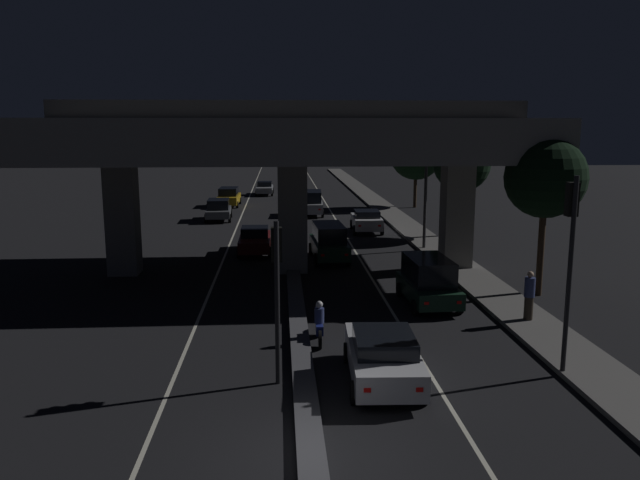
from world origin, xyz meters
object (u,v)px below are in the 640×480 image
object	(u,v)px
car_dark_green_second	(428,280)
car_taxi_yellow_third_oncoming	(229,197)
car_silver_fourth_oncoming	(265,188)
car_grey_second_oncoming	(219,209)
car_silver_fifth	(311,202)
pedestrian_on_sidewalk	(529,296)
motorcycle_blue_filtering_near	(319,325)
car_dark_green_third	(329,241)
car_white_lead	(383,356)
traffic_light_left_of_median	(277,273)
car_dark_red_lead_oncoming	(255,240)
traffic_light_right_of_median	(570,242)
car_white_fourth	(367,220)
street_lamp	(421,166)

from	to	relation	value
car_dark_green_second	car_taxi_yellow_third_oncoming	bearing A→B (deg)	16.14
car_silver_fourth_oncoming	car_dark_green_second	bearing A→B (deg)	11.21
car_grey_second_oncoming	car_dark_green_second	bearing A→B (deg)	21.86
car_silver_fifth	pedestrian_on_sidewalk	distance (m)	29.54
pedestrian_on_sidewalk	car_silver_fourth_oncoming	bearing A→B (deg)	103.41
car_grey_second_oncoming	motorcycle_blue_filtering_near	bearing A→B (deg)	9.75
car_dark_green_third	car_white_lead	bearing A→B (deg)	178.17
traffic_light_left_of_median	car_white_lead	distance (m)	3.79
car_dark_green_second	car_dark_red_lead_oncoming	world-z (taller)	car_dark_green_second
traffic_light_left_of_median	traffic_light_right_of_median	world-z (taller)	traffic_light_right_of_median
car_white_fourth	car_grey_second_oncoming	world-z (taller)	car_grey_second_oncoming
car_silver_fifth	motorcycle_blue_filtering_near	bearing A→B (deg)	-179.72
street_lamp	car_dark_green_third	world-z (taller)	street_lamp
traffic_light_right_of_median	street_lamp	bearing A→B (deg)	90.14
pedestrian_on_sidewalk	car_dark_green_third	bearing A→B (deg)	119.22
car_dark_green_second	car_silver_fourth_oncoming	size ratio (longest dim) A/B	0.95
traffic_light_right_of_median	car_dark_green_second	size ratio (longest dim) A/B	1.41
car_silver_fourth_oncoming	motorcycle_blue_filtering_near	size ratio (longest dim) A/B	2.43
car_taxi_yellow_third_oncoming	car_silver_fourth_oncoming	world-z (taller)	car_taxi_yellow_third_oncoming
car_white_lead	car_white_fourth	distance (m)	25.41
traffic_light_right_of_median	motorcycle_blue_filtering_near	size ratio (longest dim) A/B	3.25
street_lamp	pedestrian_on_sidewalk	bearing A→B (deg)	-86.09
street_lamp	car_silver_fourth_oncoming	world-z (taller)	street_lamp
car_dark_green_second	car_dark_red_lead_oncoming	bearing A→B (deg)	31.99
traffic_light_right_of_median	car_dark_red_lead_oncoming	size ratio (longest dim) A/B	1.32
traffic_light_right_of_median	car_dark_green_third	bearing A→B (deg)	108.82
traffic_light_right_of_median	car_dark_green_second	world-z (taller)	traffic_light_right_of_median
car_dark_green_second	street_lamp	bearing A→B (deg)	-12.74
traffic_light_left_of_median	car_dark_green_second	world-z (taller)	traffic_light_left_of_median
street_lamp	car_dark_red_lead_oncoming	bearing A→B (deg)	-179.44
traffic_light_right_of_median	motorcycle_blue_filtering_near	world-z (taller)	traffic_light_right_of_median
car_white_fourth	car_silver_fourth_oncoming	xyz separation A→B (m)	(-7.46, 24.07, -0.09)
car_silver_fourth_oncoming	car_grey_second_oncoming	bearing A→B (deg)	-8.90
car_silver_fourth_oncoming	car_white_lead	bearing A→B (deg)	6.10
car_grey_second_oncoming	traffic_light_right_of_median	bearing A→B (deg)	20.08
traffic_light_right_of_median	car_grey_second_oncoming	world-z (taller)	traffic_light_right_of_median
street_lamp	car_silver_fourth_oncoming	bearing A→B (deg)	107.49
car_white_lead	motorcycle_blue_filtering_near	xyz separation A→B (m)	(-1.58, 3.37, -0.16)
car_grey_second_oncoming	motorcycle_blue_filtering_near	world-z (taller)	car_grey_second_oncoming
traffic_light_left_of_median	motorcycle_blue_filtering_near	world-z (taller)	traffic_light_left_of_median
car_dark_green_second	car_silver_fifth	size ratio (longest dim) A/B	0.93
pedestrian_on_sidewalk	traffic_light_left_of_median	bearing A→B (deg)	-152.79
car_white_lead	traffic_light_right_of_median	bearing A→B (deg)	-85.29
traffic_light_left_of_median	car_grey_second_oncoming	bearing A→B (deg)	98.37
street_lamp	car_silver_fifth	size ratio (longest dim) A/B	1.88
car_white_lead	car_dark_green_second	world-z (taller)	car_dark_green_second
car_dark_green_second	motorcycle_blue_filtering_near	xyz separation A→B (m)	(-4.68, -4.25, -0.38)
traffic_light_right_of_median	pedestrian_on_sidewalk	size ratio (longest dim) A/B	3.21
car_dark_green_second	car_silver_fifth	bearing A→B (deg)	5.48
traffic_light_right_of_median	pedestrian_on_sidewalk	bearing A→B (deg)	79.17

